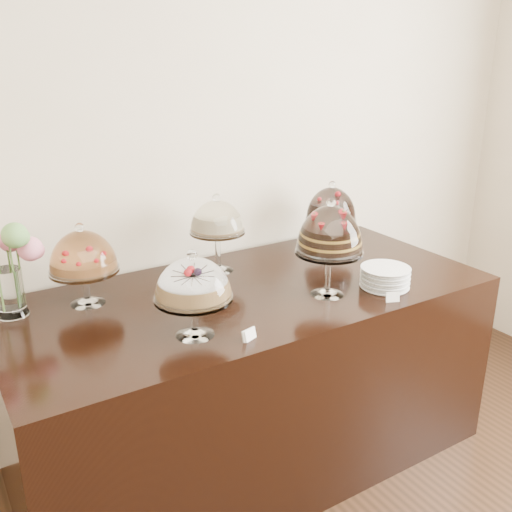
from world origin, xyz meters
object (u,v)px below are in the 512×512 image
display_counter (251,376)px  plate_stack (385,277)px  cake_stand_choco_layer (330,234)px  cake_stand_fruit_tart (83,255)px  flower_vase (7,261)px  cake_stand_sugar_sponge (193,283)px  cake_stand_cheesecake (217,221)px  cake_stand_dark_choco (331,207)px

display_counter → plate_stack: 0.79m
plate_stack → cake_stand_choco_layer: bearing=164.7°
cake_stand_fruit_tart → plate_stack: size_ratio=1.64×
flower_vase → plate_stack: (1.50, -0.58, -0.19)m
cake_stand_choco_layer → cake_stand_sugar_sponge: bearing=-176.8°
cake_stand_fruit_tart → flower_vase: size_ratio=0.89×
cake_stand_sugar_sponge → cake_stand_fruit_tart: cake_stand_fruit_tart is taller
cake_stand_cheesecake → flower_vase: 0.95m
display_counter → cake_stand_fruit_tart: cake_stand_fruit_tart is taller
cake_stand_sugar_sponge → cake_stand_cheesecake: 0.68m
cake_stand_choco_layer → cake_stand_fruit_tart: (-0.93, 0.47, -0.06)m
cake_stand_fruit_tart → flower_vase: (-0.29, 0.04, 0.02)m
cake_stand_cheesecake → flower_vase: (-0.95, -0.01, -0.02)m
plate_stack → cake_stand_fruit_tart: bearing=155.8°
cake_stand_fruit_tart → plate_stack: cake_stand_fruit_tart is taller
cake_stand_sugar_sponge → cake_stand_dark_choco: cake_stand_dark_choco is taller
display_counter → plate_stack: (0.54, -0.29, 0.50)m
display_counter → cake_stand_fruit_tart: bearing=159.5°
cake_stand_cheesecake → cake_stand_sugar_sponge: bearing=-125.7°
display_counter → cake_stand_choco_layer: cake_stand_choco_layer is taller
cake_stand_choco_layer → display_counter: bearing=140.9°
display_counter → cake_stand_cheesecake: 0.77m
cake_stand_cheesecake → plate_stack: cake_stand_cheesecake is taller
cake_stand_cheesecake → cake_stand_dark_choco: bearing=-0.8°
cake_stand_choco_layer → cake_stand_cheesecake: cake_stand_choco_layer is taller
cake_stand_sugar_sponge → plate_stack: size_ratio=1.58×
cake_stand_choco_layer → flower_vase: (-1.22, 0.50, -0.05)m
flower_vase → cake_stand_sugar_sponge: bearing=-44.5°
display_counter → cake_stand_sugar_sponge: bearing=-147.5°
cake_stand_sugar_sponge → cake_stand_fruit_tart: size_ratio=0.96×
cake_stand_fruit_tart → plate_stack: 1.34m
display_counter → plate_stack: size_ratio=10.07×
cake_stand_dark_choco → display_counter: bearing=-157.4°
cake_stand_sugar_sponge → cake_stand_dark_choco: (1.09, 0.54, 0.02)m
display_counter → cake_stand_cheesecake: size_ratio=5.66×
cake_stand_choco_layer → cake_stand_fruit_tart: 1.05m
cake_stand_cheesecake → cake_stand_fruit_tart: 0.66m
cake_stand_sugar_sponge → plate_stack: bearing=-2.2°
cake_stand_dark_choco → flower_vase: (-1.64, 0.00, 0.01)m
display_counter → cake_stand_fruit_tart: (-0.67, 0.25, 0.67)m
cake_stand_dark_choco → plate_stack: bearing=-103.9°
cake_stand_choco_layer → cake_stand_cheesecake: size_ratio=1.13×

